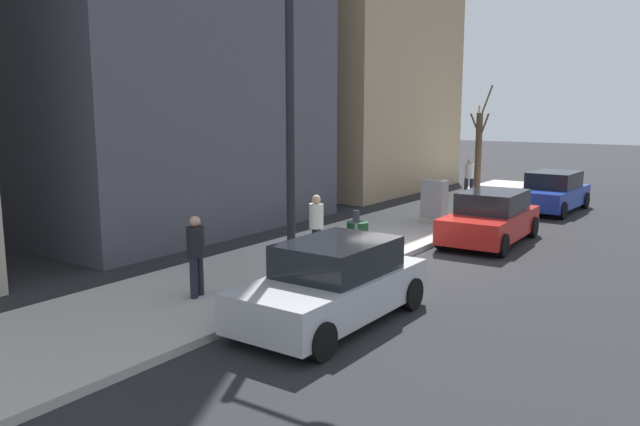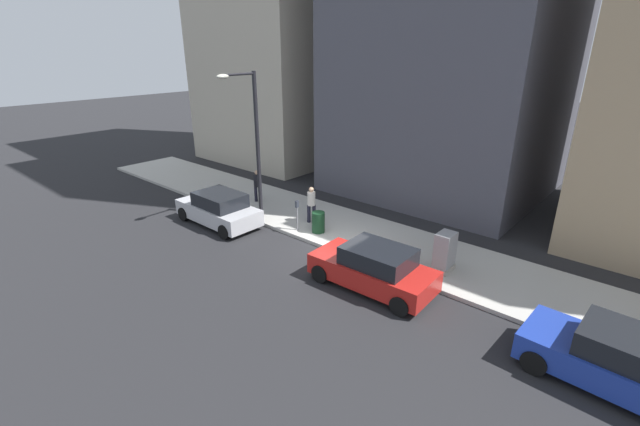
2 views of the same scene
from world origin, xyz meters
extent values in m
plane|color=#232326|center=(0.00, 0.00, 0.00)|extent=(120.00, 120.00, 0.00)
cube|color=#B2AFA8|center=(2.00, 0.00, 0.07)|extent=(4.00, 36.00, 0.15)
cube|color=#1E389E|center=(-1.07, -9.92, 0.57)|extent=(1.95, 4.26, 0.70)
cube|color=black|center=(-1.07, -10.12, 1.22)|extent=(1.68, 2.26, 0.60)
cylinder|color=black|center=(-1.86, -8.34, 0.32)|extent=(0.24, 0.65, 0.64)
cylinder|color=black|center=(-0.16, -8.41, 0.32)|extent=(0.24, 0.65, 0.64)
cube|color=red|center=(-1.11, -2.96, 0.57)|extent=(1.93, 4.25, 0.70)
cube|color=black|center=(-1.10, -3.16, 1.22)|extent=(1.67, 2.25, 0.60)
cylinder|color=black|center=(-2.01, -1.44, 0.32)|extent=(0.24, 0.65, 0.64)
cylinder|color=black|center=(-0.31, -1.39, 0.32)|extent=(0.24, 0.65, 0.64)
cylinder|color=black|center=(-1.91, -4.54, 0.32)|extent=(0.24, 0.65, 0.64)
cylinder|color=black|center=(-0.21, -4.49, 0.32)|extent=(0.24, 0.65, 0.64)
cube|color=#B7B7BC|center=(-1.14, 5.46, 0.57)|extent=(1.83, 4.21, 0.70)
cube|color=black|center=(-1.14, 5.26, 1.22)|extent=(1.62, 2.21, 0.60)
cylinder|color=black|center=(-1.98, 7.02, 0.32)|extent=(0.22, 0.64, 0.64)
cylinder|color=black|center=(-0.28, 7.01, 0.32)|extent=(0.22, 0.64, 0.64)
cylinder|color=black|center=(-2.00, 3.92, 0.32)|extent=(0.22, 0.64, 0.64)
cylinder|color=black|center=(-0.30, 3.91, 0.32)|extent=(0.22, 0.64, 0.64)
cylinder|color=slate|center=(0.45, 2.01, 0.68)|extent=(0.07, 0.07, 1.05)
cube|color=#2D333D|center=(0.45, 2.01, 1.35)|extent=(0.14, 0.10, 0.30)
cube|color=#A8A399|center=(1.30, -4.37, 0.24)|extent=(0.83, 0.61, 0.18)
cube|color=#939399|center=(1.30, -4.37, 0.96)|extent=(0.75, 0.55, 1.25)
cylinder|color=black|center=(0.55, 4.47, 3.40)|extent=(0.18, 0.18, 6.50)
cylinder|color=black|center=(-0.25, 4.47, 6.55)|extent=(1.60, 0.10, 0.10)
ellipsoid|color=beige|center=(-1.05, 4.47, 6.50)|extent=(0.56, 0.32, 0.20)
cylinder|color=#14381E|center=(0.90, 1.20, 0.60)|extent=(0.56, 0.56, 0.90)
cylinder|color=#1E1E2D|center=(1.62, 2.08, 0.56)|extent=(0.16, 0.16, 0.82)
cylinder|color=#1E1E2D|center=(1.43, 2.23, 0.56)|extent=(0.16, 0.16, 0.82)
cylinder|color=silver|center=(1.52, 2.16, 1.28)|extent=(0.36, 0.36, 0.62)
sphere|color=tan|center=(1.52, 2.16, 1.70)|extent=(0.22, 0.22, 0.22)
cylinder|color=#1E1E2D|center=(1.71, 6.17, 0.56)|extent=(0.16, 0.16, 0.82)
cylinder|color=#1E1E2D|center=(1.78, 5.94, 0.56)|extent=(0.16, 0.16, 0.82)
cylinder|color=black|center=(1.75, 6.05, 1.28)|extent=(0.36, 0.36, 0.62)
sphere|color=tan|center=(1.75, 6.05, 1.70)|extent=(0.22, 0.22, 0.22)
camera|label=1|loc=(-7.26, 14.67, 3.93)|focal=35.00mm
camera|label=2|loc=(-11.76, -9.91, 7.64)|focal=24.00mm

